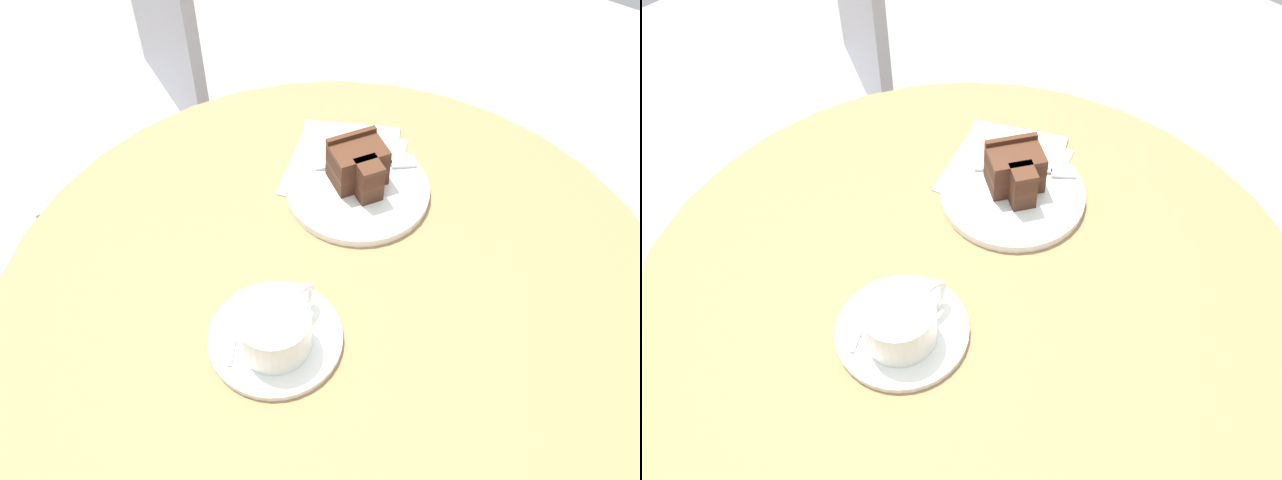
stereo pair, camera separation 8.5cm
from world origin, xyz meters
The scene contains 9 objects.
cafe_table centered at (0.00, 0.00, 0.62)m, with size 0.87×0.87×0.73m.
saucer centered at (-0.10, 0.02, 0.74)m, with size 0.16×0.16×0.01m.
coffee_cup centered at (-0.10, 0.02, 0.77)m, with size 0.12×0.09×0.06m.
teaspoon centered at (-0.10, 0.08, 0.74)m, with size 0.10×0.06×0.00m.
cake_plate centered at (0.16, 0.08, 0.74)m, with size 0.20×0.20×0.01m.
cake_slice centered at (0.17, 0.09, 0.78)m, with size 0.09×0.10×0.07m.
fork centered at (0.22, 0.08, 0.75)m, with size 0.11×0.12×0.00m.
napkin centered at (0.20, 0.13, 0.74)m, with size 0.22×0.21×0.00m.
cafe_chair centered at (0.29, 0.73, 0.52)m, with size 0.50×0.50×0.86m.
Camera 1 is at (-0.41, -0.27, 1.43)m, focal length 38.00 mm.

